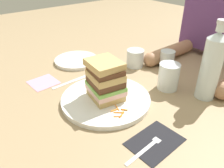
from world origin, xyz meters
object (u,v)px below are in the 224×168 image
object	(u,v)px
sandwich	(104,81)
main_plate	(105,99)
side_plate	(76,60)
empty_tumbler_0	(167,59)
juice_glass	(168,78)
knife	(74,80)
napkin_dark	(155,142)
napkin_pink	(43,82)
empty_tumbler_1	(135,58)
water_bottle	(211,66)
fork	(150,145)

from	to	relation	value
sandwich	main_plate	bearing A→B (deg)	3.08
sandwich	side_plate	world-z (taller)	sandwich
empty_tumbler_0	side_plate	bearing A→B (deg)	-136.31
juice_glass	empty_tumbler_0	world-z (taller)	juice_glass
knife	empty_tumbler_0	xyz separation A→B (m)	(0.14, 0.37, 0.03)
napkin_dark	juice_glass	xyz separation A→B (m)	(-0.15, 0.24, 0.04)
side_plate	napkin_pink	bearing A→B (deg)	-67.03
main_plate	napkin_pink	xyz separation A→B (m)	(-0.25, -0.11, -0.01)
juice_glass	empty_tumbler_0	bearing A→B (deg)	130.11
juice_glass	side_plate	bearing A→B (deg)	-161.11
knife	juice_glass	size ratio (longest dim) A/B	2.10
sandwich	empty_tumbler_1	distance (m)	0.30
knife	empty_tumbler_1	bearing A→B (deg)	79.01
napkin_pink	empty_tumbler_1	bearing A→B (deg)	72.94
sandwich	side_plate	xyz separation A→B (m)	(-0.33, 0.09, -0.07)
juice_glass	napkin_pink	xyz separation A→B (m)	(-0.32, -0.33, -0.04)
napkin_dark	juice_glass	distance (m)	0.29
main_plate	side_plate	bearing A→B (deg)	164.76
main_plate	napkin_pink	size ratio (longest dim) A/B	2.95
empty_tumbler_1	side_plate	distance (m)	0.27
sandwich	empty_tumbler_0	size ratio (longest dim) A/B	1.79
knife	water_bottle	size ratio (longest dim) A/B	0.77
napkin_dark	empty_tumbler_0	xyz separation A→B (m)	(-0.27, 0.37, 0.03)
napkin_dark	side_plate	size ratio (longest dim) A/B	0.72
main_plate	water_bottle	xyz separation A→B (m)	(0.19, 0.28, 0.11)
napkin_dark	sandwich	bearing A→B (deg)	177.43
fork	empty_tumbler_1	world-z (taller)	empty_tumbler_1
sandwich	knife	bearing A→B (deg)	-177.59
sandwich	empty_tumbler_1	world-z (taller)	sandwich
water_bottle	empty_tumbler_1	bearing A→B (deg)	-176.99
main_plate	fork	xyz separation A→B (m)	(0.23, -0.03, -0.00)
knife	water_bottle	xyz separation A→B (m)	(0.37, 0.29, 0.12)
main_plate	water_bottle	distance (m)	0.36
fork	main_plate	bearing A→B (deg)	171.90
empty_tumbler_0	napkin_dark	bearing A→B (deg)	-54.41
napkin_dark	empty_tumbler_1	distance (m)	0.45
fork	empty_tumbler_1	distance (m)	0.47
sandwich	knife	distance (m)	0.20
sandwich	napkin_pink	bearing A→B (deg)	-156.65
main_plate	fork	size ratio (longest dim) A/B	1.76
napkin_dark	side_plate	distance (m)	0.57
napkin_dark	main_plate	bearing A→B (deg)	177.41
main_plate	napkin_dark	distance (m)	0.23
empty_tumbler_1	empty_tumbler_0	bearing A→B (deg)	47.56
side_plate	empty_tumbler_1	bearing A→B (deg)	41.70
side_plate	empty_tumbler_0	bearing A→B (deg)	43.69
juice_glass	fork	bearing A→B (deg)	-59.31
napkin_dark	empty_tumbler_0	distance (m)	0.46
main_plate	empty_tumbler_1	world-z (taller)	empty_tumbler_1
napkin_dark	side_plate	world-z (taller)	side_plate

